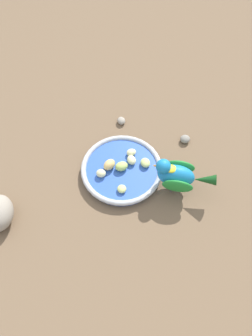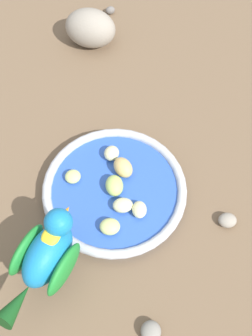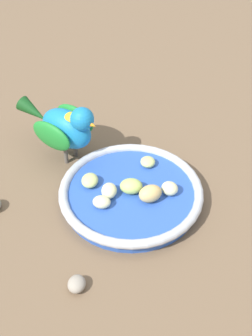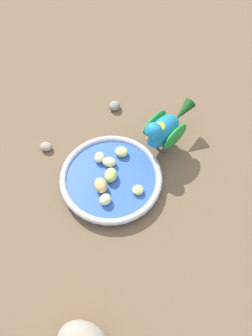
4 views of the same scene
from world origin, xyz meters
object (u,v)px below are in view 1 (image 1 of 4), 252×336
apple_piece_1 (109,165)px  pebble_1 (185,139)px  apple_piece_3 (131,152)px  apple_piece_5 (122,189)px  apple_piece_0 (145,163)px  apple_piece_4 (101,173)px  feeding_bowl (122,170)px  pebble_0 (121,121)px  apple_piece_6 (132,160)px  apple_piece_2 (122,166)px  parrot (177,175)px

apple_piece_1 → pebble_1: bearing=101.1°
apple_piece_1 → apple_piece_3: bearing=111.4°
apple_piece_5 → apple_piece_0: bearing=127.2°
apple_piece_3 → apple_piece_4: bearing=-64.2°
feeding_bowl → apple_piece_5: apple_piece_5 is taller
apple_piece_0 → pebble_1: apple_piece_0 is taller
apple_piece_1 → pebble_0: (-0.16, 0.07, -0.02)m
apple_piece_0 → apple_piece_1: (-0.02, -0.10, 0.00)m
apple_piece_1 → apple_piece_6: (-0.00, 0.06, -0.00)m
apple_piece_2 → pebble_1: size_ratio=1.21×
apple_piece_4 → apple_piece_2: bearing=97.2°
parrot → apple_piece_3: bearing=-29.1°
feeding_bowl → apple_piece_4: 0.06m
feeding_bowl → parrot: 0.16m
apple_piece_0 → pebble_0: apple_piece_0 is taller
feeding_bowl → apple_piece_5: size_ratio=9.13×
apple_piece_3 → pebble_0: apple_piece_3 is taller
apple_piece_5 → apple_piece_2: bearing=166.6°
apple_piece_3 → pebble_1: 0.17m
feeding_bowl → pebble_0: 0.18m
apple_piece_3 → pebble_0: size_ratio=0.98×
apple_piece_1 → pebble_1: size_ratio=1.25×
apple_piece_2 → apple_piece_3: apple_piece_2 is taller
feeding_bowl → parrot: bearing=56.5°
apple_piece_1 → parrot: size_ratio=0.23×
apple_piece_1 → pebble_0: apple_piece_1 is taller
apple_piece_2 → pebble_0: apple_piece_2 is taller
apple_piece_5 → apple_piece_1: bearing=-168.5°
apple_piece_1 → pebble_1: apple_piece_1 is taller
pebble_0 → apple_piece_4: bearing=-28.9°
apple_piece_5 → apple_piece_6: apple_piece_6 is taller
pebble_1 → apple_piece_2: bearing=-74.1°
apple_piece_3 → parrot: (0.12, 0.09, 0.04)m
apple_piece_4 → apple_piece_6: apple_piece_4 is taller
parrot → pebble_0: size_ratio=5.70×
apple_piece_4 → apple_piece_5: 0.07m
apple_piece_4 → pebble_0: apple_piece_4 is taller
apple_piece_0 → pebble_1: size_ratio=1.04×
feeding_bowl → parrot: (0.08, 0.13, 0.05)m
apple_piece_0 → parrot: parrot is taller
apple_piece_2 → apple_piece_5: apple_piece_2 is taller
apple_piece_2 → apple_piece_5: bearing=-13.4°
apple_piece_3 → pebble_1: bearing=96.6°
apple_piece_2 → apple_piece_4: 0.06m
apple_piece_6 → apple_piece_4: bearing=-76.6°
apple_piece_2 → apple_piece_3: size_ratio=1.28×
apple_piece_3 → apple_piece_4: 0.11m
feeding_bowl → apple_piece_2: size_ratio=6.42×
apple_piece_6 → pebble_0: apple_piece_6 is taller
apple_piece_0 → apple_piece_4: 0.12m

